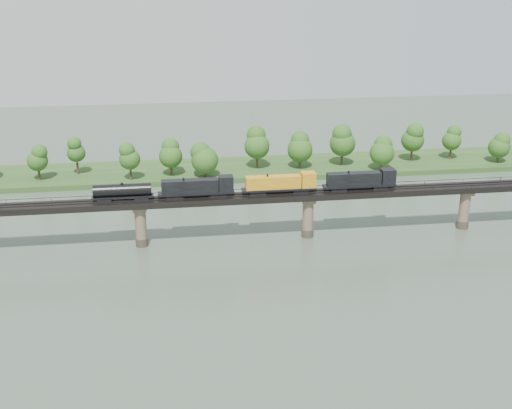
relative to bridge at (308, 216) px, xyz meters
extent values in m
plane|color=#39493A|center=(0.00, -30.00, -5.46)|extent=(400.00, 400.00, 0.00)
cube|color=#27471C|center=(0.00, 55.00, -4.66)|extent=(300.00, 24.00, 1.60)
cylinder|color=#473A2D|center=(-40.00, 0.00, -4.46)|extent=(3.00, 3.00, 2.00)
cylinder|color=#78614E|center=(-40.00, 0.00, 0.04)|extent=(2.60, 2.60, 9.00)
cube|color=#78614E|center=(-40.00, 0.00, 4.04)|extent=(3.20, 3.20, 1.00)
cylinder|color=#473A2D|center=(0.00, 0.00, -4.46)|extent=(3.00, 3.00, 2.00)
cylinder|color=#78614E|center=(0.00, 0.00, 0.04)|extent=(2.60, 2.60, 9.00)
cube|color=#78614E|center=(0.00, 0.00, 4.04)|extent=(3.20, 3.20, 1.00)
cylinder|color=#473A2D|center=(40.00, 0.00, -4.46)|extent=(3.00, 3.00, 2.00)
cylinder|color=#78614E|center=(40.00, 0.00, 0.04)|extent=(2.60, 2.60, 9.00)
cube|color=#78614E|center=(40.00, 0.00, 4.04)|extent=(3.20, 3.20, 1.00)
cube|color=black|center=(0.00, 0.00, 5.29)|extent=(220.00, 5.00, 1.50)
cube|color=black|center=(0.00, -0.75, 6.12)|extent=(220.00, 0.12, 0.16)
cube|color=black|center=(0.00, 0.75, 6.12)|extent=(220.00, 0.12, 0.16)
cube|color=black|center=(0.00, -2.40, 6.74)|extent=(220.00, 0.10, 0.10)
cube|color=black|center=(0.00, 2.40, 6.74)|extent=(220.00, 0.10, 0.10)
cube|color=black|center=(0.00, -2.40, 6.39)|extent=(0.08, 0.08, 0.70)
cube|color=black|center=(0.00, 2.40, 6.39)|extent=(0.08, 0.08, 0.70)
cylinder|color=#382619|center=(-71.77, 49.88, -2.22)|extent=(0.70, 0.70, 3.27)
sphere|color=#214B15|center=(-71.77, 49.88, 2.14)|extent=(6.20, 6.20, 6.20)
sphere|color=#214B15|center=(-71.77, 49.88, 4.86)|extent=(4.65, 4.65, 4.65)
cylinder|color=#382619|center=(-60.94, 54.18, -2.00)|extent=(0.70, 0.70, 3.71)
sphere|color=#214B15|center=(-60.94, 54.18, 2.95)|extent=(5.67, 5.67, 5.67)
sphere|color=#214B15|center=(-60.94, 54.18, 6.04)|extent=(4.25, 4.25, 4.25)
cylinder|color=#382619|center=(-44.43, 46.31, -2.10)|extent=(0.70, 0.70, 3.51)
sphere|color=#214B15|center=(-44.43, 46.31, 2.57)|extent=(6.31, 6.31, 6.31)
sphere|color=#214B15|center=(-44.43, 46.31, 5.50)|extent=(4.73, 4.73, 4.73)
cylinder|color=#382619|center=(-32.24, 48.84, -2.19)|extent=(0.70, 0.70, 3.34)
sphere|color=#214B15|center=(-32.24, 48.84, 2.27)|extent=(7.18, 7.18, 7.18)
sphere|color=#214B15|center=(-32.24, 48.84, 5.06)|extent=(5.39, 5.39, 5.39)
cylinder|color=#382619|center=(-22.01, 46.15, -2.45)|extent=(0.70, 0.70, 2.83)
sphere|color=#214B15|center=(-22.01, 46.15, 1.32)|extent=(8.26, 8.26, 8.26)
sphere|color=#214B15|center=(-22.01, 46.15, 3.68)|extent=(6.19, 6.19, 6.19)
cylinder|color=#382619|center=(-5.04, 52.68, -1.88)|extent=(0.70, 0.70, 3.96)
sphere|color=#214B15|center=(-5.04, 52.68, 3.41)|extent=(8.07, 8.07, 8.07)
sphere|color=#214B15|center=(-5.04, 52.68, 6.71)|extent=(6.05, 6.05, 6.05)
cylinder|color=#382619|center=(8.52, 51.14, -2.23)|extent=(0.70, 0.70, 3.27)
sphere|color=#214B15|center=(8.52, 51.14, 2.13)|extent=(8.03, 8.03, 8.03)
sphere|color=#214B15|center=(8.52, 51.14, 4.85)|extent=(6.02, 6.02, 6.02)
cylinder|color=#382619|center=(22.65, 52.31, -1.90)|extent=(0.70, 0.70, 3.92)
sphere|color=#214B15|center=(22.65, 52.31, 3.33)|extent=(8.29, 8.29, 8.29)
sphere|color=#214B15|center=(22.65, 52.31, 6.60)|extent=(6.21, 6.21, 6.21)
cylinder|color=#382619|center=(33.59, 45.35, -2.35)|extent=(0.70, 0.70, 3.02)
sphere|color=#214B15|center=(33.59, 45.35, 1.69)|extent=(7.74, 7.74, 7.74)
sphere|color=#214B15|center=(33.59, 45.35, 4.21)|extent=(5.80, 5.80, 5.80)
cylinder|color=#382619|center=(46.81, 54.03, -1.96)|extent=(0.70, 0.70, 3.80)
sphere|color=#214B15|center=(46.81, 54.03, 3.10)|extent=(7.47, 7.47, 7.47)
sphere|color=#214B15|center=(46.81, 54.03, 6.27)|extent=(5.60, 5.60, 5.60)
cylinder|color=#382619|center=(60.48, 54.26, -2.17)|extent=(0.70, 0.70, 3.38)
sphere|color=#214B15|center=(60.48, 54.26, 2.34)|extent=(6.23, 6.23, 6.23)
sphere|color=#214B15|center=(60.48, 54.26, 5.16)|extent=(4.67, 4.67, 4.67)
cylinder|color=#382619|center=(74.35, 48.39, -2.47)|extent=(0.70, 0.70, 2.77)
sphere|color=#214B15|center=(74.35, 48.39, 1.22)|extent=(7.04, 7.04, 7.04)
sphere|color=#214B15|center=(74.35, 48.39, 3.54)|extent=(5.28, 5.28, 5.28)
cube|color=black|center=(17.54, 0.00, 6.55)|extent=(3.74, 2.24, 1.03)
cube|color=black|center=(7.27, 0.00, 6.55)|extent=(3.74, 2.24, 1.03)
cube|color=black|center=(12.41, 0.00, 7.21)|extent=(17.75, 2.80, 0.47)
cube|color=black|center=(11.00, 0.00, 8.94)|extent=(13.08, 2.52, 2.99)
cube|color=black|center=(19.41, 0.00, 9.22)|extent=(3.36, 2.80, 3.55)
cylinder|color=black|center=(12.41, 0.00, 6.69)|extent=(5.60, 1.31, 1.31)
cube|color=black|center=(-2.07, 0.00, 6.55)|extent=(3.74, 2.24, 1.03)
cube|color=black|center=(-12.35, 0.00, 6.55)|extent=(3.74, 2.24, 1.03)
cube|color=black|center=(-7.21, 0.00, 7.21)|extent=(17.75, 2.80, 0.47)
cube|color=gold|center=(-8.61, 0.00, 8.94)|extent=(13.08, 2.52, 2.99)
cube|color=gold|center=(-0.20, 0.00, 9.22)|extent=(3.36, 2.80, 3.55)
cylinder|color=black|center=(-7.21, 0.00, 6.69)|extent=(5.60, 1.31, 1.31)
cube|color=black|center=(-21.69, 0.00, 6.55)|extent=(3.74, 2.24, 1.03)
cube|color=black|center=(-31.96, 0.00, 6.55)|extent=(3.74, 2.24, 1.03)
cube|color=black|center=(-26.82, 0.00, 7.21)|extent=(17.75, 2.80, 0.47)
cube|color=black|center=(-28.23, 0.00, 8.94)|extent=(13.08, 2.52, 2.99)
cube|color=black|center=(-19.82, 0.00, 9.22)|extent=(3.36, 2.80, 3.55)
cylinder|color=black|center=(-26.82, 0.00, 6.69)|extent=(5.60, 1.31, 1.31)
cube|color=black|center=(-39.43, 0.00, 6.55)|extent=(3.27, 2.05, 1.03)
cube|color=black|center=(-47.84, 0.00, 6.55)|extent=(3.27, 2.05, 1.03)
cube|color=black|center=(-43.64, 0.00, 7.16)|extent=(14.01, 2.24, 0.28)
cylinder|color=black|center=(-43.64, 0.00, 8.66)|extent=(13.08, 2.80, 2.80)
cylinder|color=black|center=(-43.64, 0.00, 10.15)|extent=(0.65, 0.65, 0.47)
camera|label=1|loc=(-32.45, -141.45, 56.68)|focal=45.00mm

